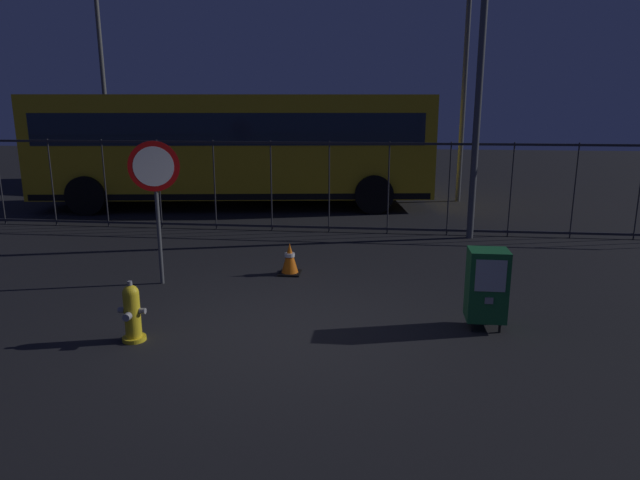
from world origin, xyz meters
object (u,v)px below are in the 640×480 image
(traffic_cone, at_px, (290,259))
(street_light_near_left, at_px, (468,22))
(fire_hydrant, at_px, (132,313))
(street_light_far_left, at_px, (484,7))
(bus_far, at_px, (215,136))
(stop_sign, at_px, (155,183))
(bus_near, at_px, (235,144))
(street_light_near_right, at_px, (103,73))
(newspaper_box_primary, at_px, (487,285))

(traffic_cone, xyz_separation_m, street_light_near_left, (3.71, 7.74, 4.68))
(fire_hydrant, bearing_deg, traffic_cone, 64.00)
(traffic_cone, height_order, street_light_far_left, street_light_far_left)
(street_light_near_left, bearing_deg, bus_far, 164.23)
(fire_hydrant, relative_size, stop_sign, 0.33)
(fire_hydrant, xyz_separation_m, stop_sign, (-0.51, 2.16, 1.25))
(bus_near, xyz_separation_m, street_light_near_right, (-5.01, 2.75, 2.02))
(stop_sign, height_order, street_light_near_left, street_light_near_left)
(bus_far, bearing_deg, bus_near, -57.61)
(newspaper_box_primary, height_order, street_light_near_right, street_light_near_right)
(bus_far, relative_size, street_light_near_right, 1.69)
(bus_near, bearing_deg, street_light_near_left, 5.68)
(street_light_near_right, bearing_deg, street_light_near_left, -6.41)
(street_light_near_right, bearing_deg, street_light_far_left, -28.81)
(bus_near, relative_size, bus_far, 1.00)
(stop_sign, height_order, street_light_far_left, street_light_far_left)
(bus_near, xyz_separation_m, street_light_near_left, (6.23, 1.49, 3.24))
(stop_sign, height_order, bus_far, bus_far)
(street_light_far_left, bearing_deg, street_light_near_left, 85.90)
(street_light_far_left, bearing_deg, newspaper_box_primary, -96.20)
(newspaper_box_primary, height_order, street_light_far_left, street_light_far_left)
(street_light_near_left, relative_size, street_light_far_left, 1.09)
(bus_near, bearing_deg, bus_far, 106.48)
(stop_sign, relative_size, street_light_near_right, 0.35)
(street_light_far_left, bearing_deg, traffic_cone, -138.28)
(stop_sign, distance_m, bus_far, 10.95)
(fire_hydrant, height_order, bus_far, bus_far)
(bus_far, bearing_deg, stop_sign, -69.87)
(stop_sign, bearing_deg, fire_hydrant, -76.67)
(newspaper_box_primary, height_order, traffic_cone, newspaper_box_primary)
(traffic_cone, height_order, street_light_near_right, street_light_near_right)
(fire_hydrant, distance_m, stop_sign, 2.54)
(stop_sign, relative_size, bus_far, 0.21)
(street_light_near_right, bearing_deg, stop_sign, -60.09)
(bus_near, distance_m, street_light_far_left, 7.32)
(bus_far, xyz_separation_m, street_light_far_left, (7.57, -6.96, 2.89))
(traffic_cone, xyz_separation_m, bus_near, (-2.52, 6.25, 1.45))
(fire_hydrant, height_order, newspaper_box_primary, newspaper_box_primary)
(fire_hydrant, height_order, street_light_near_right, street_light_near_right)
(stop_sign, height_order, bus_near, bus_near)
(stop_sign, height_order, street_light_near_right, street_light_near_right)
(stop_sign, distance_m, bus_near, 7.02)
(newspaper_box_primary, xyz_separation_m, traffic_cone, (-2.82, 2.03, -0.31))
(stop_sign, bearing_deg, bus_near, 94.87)
(bus_near, bearing_deg, newspaper_box_primary, -64.91)
(newspaper_box_primary, distance_m, street_light_far_left, 6.47)
(street_light_near_right, bearing_deg, bus_far, 16.21)
(fire_hydrant, bearing_deg, stop_sign, 103.33)
(stop_sign, xyz_separation_m, street_light_near_left, (5.63, 8.48, 3.34))
(bus_near, bearing_deg, street_light_far_left, -36.59)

